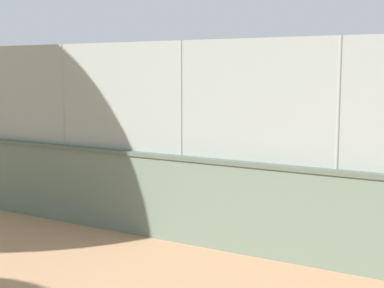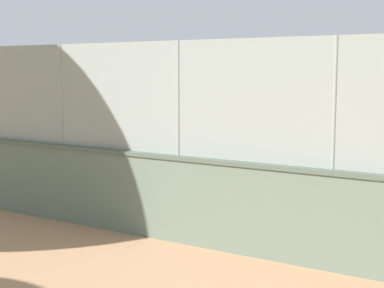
% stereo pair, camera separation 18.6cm
% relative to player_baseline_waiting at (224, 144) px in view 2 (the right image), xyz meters
% --- Properties ---
extents(ground_plane, '(260.00, 260.00, 0.00)m').
position_rel_player_baseline_waiting_xyz_m(ground_plane, '(1.81, -2.86, -0.88)').
color(ground_plane, tan).
extents(perimeter_wall, '(28.60, 1.56, 1.74)m').
position_rel_player_baseline_waiting_xyz_m(perimeter_wall, '(1.79, 7.72, 0.00)').
color(perimeter_wall, slate).
rests_on(perimeter_wall, ground_plane).
extents(fence_panel_on_wall, '(28.08, 1.17, 2.24)m').
position_rel_player_baseline_waiting_xyz_m(fence_panel_on_wall, '(1.79, 7.72, 1.99)').
color(fence_panel_on_wall, gray).
rests_on(fence_panel_on_wall, perimeter_wall).
extents(player_baseline_waiting, '(0.71, 1.23, 1.50)m').
position_rel_player_baseline_waiting_xyz_m(player_baseline_waiting, '(0.00, 0.00, 0.00)').
color(player_baseline_waiting, navy).
rests_on(player_baseline_waiting, ground_plane).
extents(player_crossing_court, '(1.24, 0.74, 1.56)m').
position_rel_player_baseline_waiting_xyz_m(player_crossing_court, '(-3.31, -1.19, 0.04)').
color(player_crossing_court, black).
rests_on(player_crossing_court, ground_plane).
extents(player_foreground_swinging, '(0.71, 0.84, 1.64)m').
position_rel_player_baseline_waiting_xyz_m(player_foreground_swinging, '(-2.71, 5.05, 0.09)').
color(player_foreground_swinging, '#B2B2B2').
rests_on(player_foreground_swinging, ground_plane).
extents(sports_ball, '(0.20, 0.20, 0.20)m').
position_rel_player_baseline_waiting_xyz_m(sports_ball, '(1.07, 2.40, -0.78)').
color(sports_ball, yellow).
rests_on(sports_ball, ground_plane).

